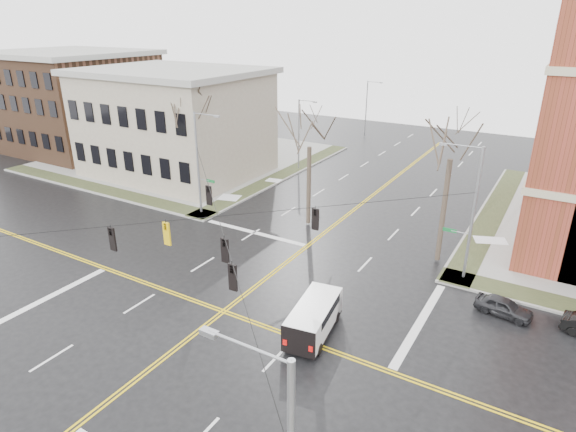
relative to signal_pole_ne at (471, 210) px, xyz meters
The scene contains 16 objects.
ground 16.88m from the signal_pole_ne, 134.55° to the right, with size 120.00×120.00×0.00m, color black.
sidewalks 16.86m from the signal_pole_ne, 134.55° to the right, with size 80.00×80.00×0.17m.
road_markings 16.88m from the signal_pole_ne, 134.55° to the right, with size 100.00×100.00×0.01m.
civic_building_a 34.39m from the signal_pole_ne, 165.69° to the left, with size 18.00×14.00×11.00m, color gray.
civic_building_b 54.36m from the signal_pole_ne, 168.86° to the left, with size 18.00×16.00×12.00m, color brown.
signal_pole_ne is the anchor object (origin of this frame).
signal_pole_nw 22.64m from the signal_pole_ne, behind, with size 2.75×0.22×9.00m.
span_wires 16.19m from the signal_pole_ne, 134.55° to the right, with size 23.02×23.02×0.03m.
traffic_signals 16.63m from the signal_pole_ne, 132.94° to the right, with size 8.21×8.26×1.30m.
streetlight_north_a 27.48m from the signal_pole_ne, 143.10° to the left, with size 2.30×0.20×8.00m.
streetlight_north_b 42.61m from the signal_pole_ne, 121.05° to the left, with size 2.30×0.20×8.00m.
cargo_van 12.51m from the signal_pole_ne, 118.43° to the right, with size 2.60×5.10×1.85m.
parked_car_a 6.30m from the signal_pole_ne, 45.75° to the right, with size 1.31×3.25×1.11m, color black.
tree_nw_far 25.50m from the signal_pole_ne, behind, with size 4.00×4.00×11.19m.
tree_nw_near 13.81m from the signal_pole_ne, 168.21° to the left, with size 4.00×4.00×9.95m.
tree_ne 4.13m from the signal_pole_ne, 140.87° to the left, with size 4.00×4.00×11.25m.
Camera 1 is at (15.97, -19.12, 16.30)m, focal length 30.00 mm.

